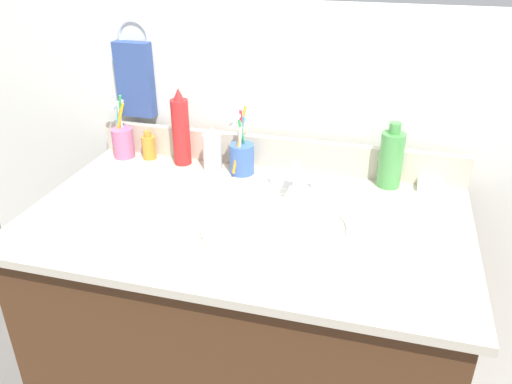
# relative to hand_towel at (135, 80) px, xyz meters

# --- Properties ---
(vanity_cabinet) EXTENTS (1.02, 0.57, 0.83)m
(vanity_cabinet) POSITION_rel_hand_towel_xyz_m (0.43, -0.32, -0.65)
(vanity_cabinet) COLOR #4C2D19
(vanity_cabinet) RESTS_ON ground_plane
(countertop) EXTENTS (1.07, 0.62, 0.02)m
(countertop) POSITION_rel_hand_towel_xyz_m (0.43, -0.32, -0.23)
(countertop) COLOR beige
(countertop) RESTS_ON vanity_cabinet
(backsplash) EXTENTS (1.07, 0.02, 0.09)m
(backsplash) POSITION_rel_hand_towel_xyz_m (0.43, -0.02, -0.17)
(backsplash) COLOR beige
(backsplash) RESTS_ON countertop
(back_wall) EXTENTS (2.17, 0.04, 1.30)m
(back_wall) POSITION_rel_hand_towel_xyz_m (0.43, 0.04, -0.42)
(back_wall) COLOR silver
(back_wall) RESTS_ON ground_plane
(towel_ring) EXTENTS (0.10, 0.01, 0.10)m
(towel_ring) POSITION_rel_hand_towel_xyz_m (0.00, 0.02, 0.12)
(towel_ring) COLOR silver
(hand_towel) EXTENTS (0.11, 0.04, 0.22)m
(hand_towel) POSITION_rel_hand_towel_xyz_m (0.00, 0.00, 0.00)
(hand_towel) COLOR #334C8C
(sink_basin) EXTENTS (0.36, 0.36, 0.11)m
(sink_basin) POSITION_rel_hand_towel_xyz_m (0.52, -0.35, -0.25)
(sink_basin) COLOR white
(sink_basin) RESTS_ON countertop
(faucet) EXTENTS (0.16, 0.10, 0.08)m
(faucet) POSITION_rel_hand_towel_xyz_m (0.52, -0.16, -0.19)
(faucet) COLOR silver
(faucet) RESTS_ON countertop
(bottle_oil_amber) EXTENTS (0.04, 0.04, 0.09)m
(bottle_oil_amber) POSITION_rel_hand_towel_xyz_m (0.06, -0.06, -0.18)
(bottle_oil_amber) COLOR gold
(bottle_oil_amber) RESTS_ON countertop
(bottle_spray_red) EXTENTS (0.05, 0.05, 0.23)m
(bottle_spray_red) POSITION_rel_hand_towel_xyz_m (0.17, -0.07, -0.12)
(bottle_spray_red) COLOR red
(bottle_spray_red) RESTS_ON countertop
(bottle_lotion_white) EXTENTS (0.05, 0.05, 0.13)m
(bottle_lotion_white) POSITION_rel_hand_towel_xyz_m (0.27, -0.09, -0.16)
(bottle_lotion_white) COLOR white
(bottle_lotion_white) RESTS_ON countertop
(bottle_toner_green) EXTENTS (0.06, 0.06, 0.18)m
(bottle_toner_green) POSITION_rel_hand_towel_xyz_m (0.76, -0.06, -0.14)
(bottle_toner_green) COLOR #4C9E4C
(bottle_toner_green) RESTS_ON countertop
(cup_blue_plastic) EXTENTS (0.07, 0.10, 0.19)m
(cup_blue_plastic) POSITION_rel_hand_towel_xyz_m (0.35, -0.09, -0.17)
(cup_blue_plastic) COLOR #3F66B7
(cup_blue_plastic) RESTS_ON countertop
(cup_pink) EXTENTS (0.08, 0.07, 0.20)m
(cup_pink) POSITION_rel_hand_towel_xyz_m (-0.03, -0.07, -0.17)
(cup_pink) COLOR #D16693
(cup_pink) RESTS_ON countertop
(soap_bar) EXTENTS (0.06, 0.04, 0.02)m
(soap_bar) POSITION_rel_hand_towel_xyz_m (0.87, -0.06, -0.21)
(soap_bar) COLOR white
(soap_bar) RESTS_ON countertop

